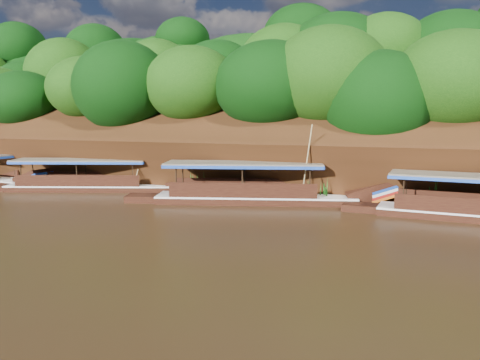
{
  "coord_description": "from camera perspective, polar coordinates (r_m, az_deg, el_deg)",
  "views": [
    {
      "loc": [
        7.05,
        -20.4,
        5.65
      ],
      "look_at": [
        -2.86,
        7.0,
        1.55
      ],
      "focal_mm": 35.0,
      "sensor_mm": 36.0,
      "label": 1
    }
  ],
  "objects": [
    {
      "name": "reeds",
      "position": [
        32.04,
        0.49,
        -0.51
      ],
      "size": [
        48.59,
        2.42,
        2.04
      ],
      "color": "#24731C",
      "rests_on": "ground"
    },
    {
      "name": "boat_1",
      "position": [
        30.02,
        3.41,
        -1.71
      ],
      "size": [
        15.09,
        6.1,
        5.53
      ],
      "rotation": [
        0.0,
        0.0,
        0.27
      ],
      "color": "black",
      "rests_on": "ground"
    },
    {
      "name": "riverbank",
      "position": [
        43.86,
        10.56,
        2.96
      ],
      "size": [
        120.0,
        30.06,
        19.4
      ],
      "color": "#311B0B",
      "rests_on": "ground"
    },
    {
      "name": "boat_2",
      "position": [
        36.34,
        -16.43,
        -0.42
      ],
      "size": [
        14.68,
        6.53,
        5.1
      ],
      "rotation": [
        0.0,
        0.0,
        0.32
      ],
      "color": "black",
      "rests_on": "ground"
    },
    {
      "name": "ground",
      "position": [
        22.31,
        0.81,
        -6.65
      ],
      "size": [
        160.0,
        160.0,
        0.0
      ],
      "primitive_type": "plane",
      "color": "black",
      "rests_on": "ground"
    }
  ]
}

